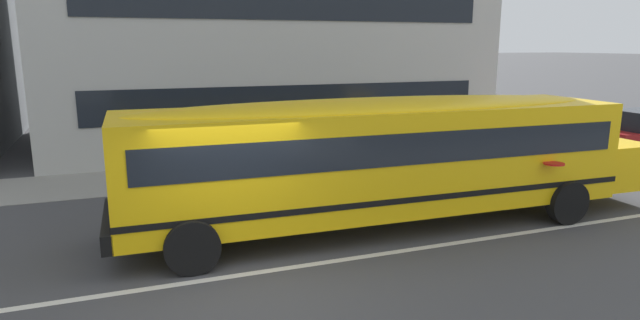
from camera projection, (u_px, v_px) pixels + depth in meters
name	position (u px, v px, depth m)	size (l,w,h in m)	color
ground_plane	(236.00, 276.00, 9.06)	(400.00, 400.00, 0.00)	#424244
sidewalk_far	(183.00, 177.00, 15.84)	(120.00, 3.00, 0.01)	gray
lane_centreline	(236.00, 276.00, 9.06)	(110.00, 0.16, 0.01)	silver
school_bus	(388.00, 151.00, 11.26)	(12.25, 3.06, 2.73)	yellow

